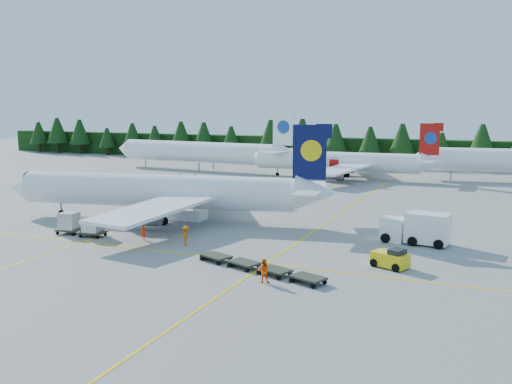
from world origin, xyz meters
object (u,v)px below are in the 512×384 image
at_px(airstairs, 187,211).
at_px(service_truck, 415,228).
at_px(baggage_tug, 391,259).
at_px(airliner_navy, 152,191).
at_px(airliner_red, 333,162).

bearing_deg(airstairs, service_truck, -7.82).
bearing_deg(service_truck, airstairs, -177.56).
distance_m(airstairs, baggage_tug, 28.94).
bearing_deg(airliner_navy, airliner_red, 67.56).
relative_size(airstairs, baggage_tug, 1.94).
distance_m(airliner_red, baggage_tug, 59.67).
bearing_deg(service_truck, airliner_navy, -173.01).
distance_m(airliner_navy, baggage_tug, 31.63).
bearing_deg(baggage_tug, service_truck, 108.39).
xyz_separation_m(airliner_red, airstairs, (-5.94, -44.35, -2.24)).
bearing_deg(airliner_navy, service_truck, -10.47).
bearing_deg(service_truck, baggage_tug, -87.53).
xyz_separation_m(service_truck, baggage_tug, (-0.69, -9.65, -0.78)).
bearing_deg(airstairs, baggage_tug, -27.34).
bearing_deg(airliner_red, service_truck, -67.45).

